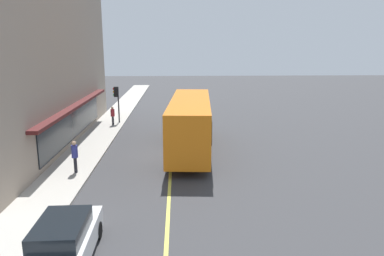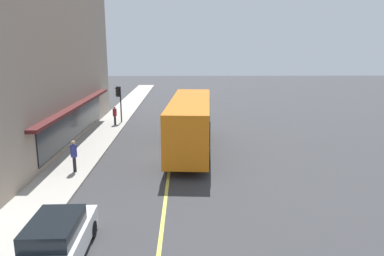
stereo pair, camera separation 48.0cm
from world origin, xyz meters
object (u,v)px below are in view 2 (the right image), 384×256
object	(u,v)px
bus	(190,122)
pedestrian_near_storefront	(115,114)
car_white	(56,240)
pedestrian_by_curb	(74,153)
traffic_light	(119,96)

from	to	relation	value
bus	pedestrian_near_storefront	xyz separation A→B (m)	(7.71, 6.45, -0.87)
bus	car_white	world-z (taller)	bus
pedestrian_by_curb	bus	bearing A→B (deg)	-55.86
traffic_light	pedestrian_near_storefront	size ratio (longest dim) A/B	1.98
bus	traffic_light	xyz separation A→B (m)	(8.89, 6.25, 0.55)
traffic_light	pedestrian_by_curb	distance (m)	13.32
car_white	pedestrian_by_curb	distance (m)	8.58
pedestrian_by_curb	traffic_light	bearing A→B (deg)	-0.84
bus	car_white	size ratio (longest dim) A/B	2.60
car_white	traffic_light	bearing A→B (deg)	4.36
traffic_light	car_white	bearing A→B (deg)	-175.64
pedestrian_by_curb	pedestrian_near_storefront	bearing A→B (deg)	0.03
pedestrian_near_storefront	bus	bearing A→B (deg)	-140.09
car_white	pedestrian_near_storefront	bearing A→B (deg)	5.17
car_white	pedestrian_near_storefront	world-z (taller)	pedestrian_near_storefront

